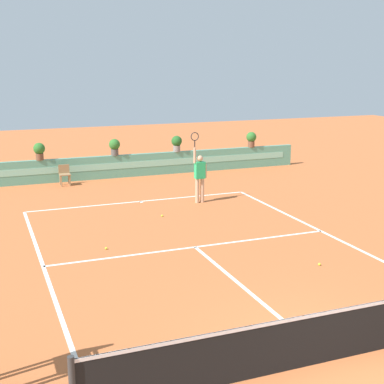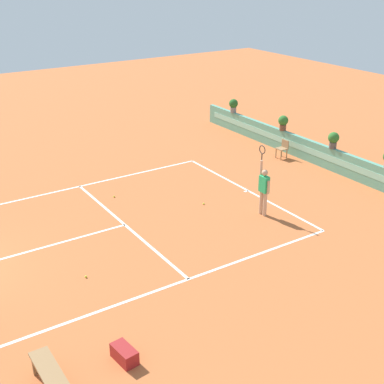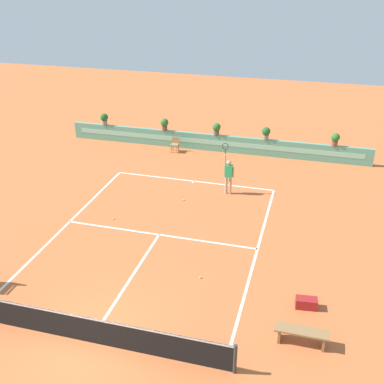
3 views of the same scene
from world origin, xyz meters
TOP-DOWN VIEW (x-y plane):
  - ground_plane at (0.00, 6.00)m, footprint 60.00×60.00m
  - court_lines at (0.00, 6.72)m, footprint 8.32×11.94m
  - net at (0.00, 0.00)m, footprint 8.92×0.10m
  - back_wall_barrier at (0.00, 16.39)m, footprint 18.00×0.21m
  - ball_kid_chair at (-2.16, 15.66)m, footprint 0.44×0.44m
  - tennis_player at (1.98, 10.97)m, footprint 0.62×0.23m
  - tennis_ball_near_baseline at (-2.35, 7.10)m, footprint 0.07×0.07m
  - tennis_ball_mid_court at (2.41, 3.94)m, footprint 0.07×0.07m
  - tennis_ball_by_sideline at (0.11, 9.66)m, footprint 0.07×0.07m
  - potted_plant_left at (-3.04, 16.39)m, footprint 0.48×0.48m
  - potted_plant_centre at (0.15, 16.39)m, footprint 0.48×0.48m
  - potted_plant_right at (3.04, 16.39)m, footprint 0.48×0.48m
  - potted_plant_far_right at (6.84, 16.39)m, footprint 0.48×0.48m

SIDE VIEW (x-z plane):
  - ground_plane at x=0.00m, z-range 0.00..0.00m
  - court_lines at x=0.00m, z-range 0.00..0.01m
  - tennis_ball_near_baseline at x=-2.35m, z-range 0.00..0.07m
  - tennis_ball_mid_court at x=2.41m, z-range 0.00..0.07m
  - tennis_ball_by_sideline at x=0.11m, z-range 0.00..0.07m
  - ball_kid_chair at x=-2.16m, z-range 0.05..0.90m
  - back_wall_barrier at x=0.00m, z-range 0.00..1.00m
  - net at x=0.00m, z-range 0.01..1.01m
  - tennis_player at x=1.98m, z-range -0.24..2.34m
  - potted_plant_left at x=-3.04m, z-range 1.05..1.78m
  - potted_plant_centre at x=0.15m, z-range 1.05..1.78m
  - potted_plant_right at x=3.04m, z-range 1.05..1.78m
  - potted_plant_far_right at x=6.84m, z-range 1.05..1.78m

